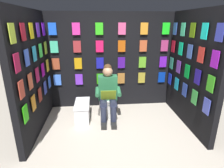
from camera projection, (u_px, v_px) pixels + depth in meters
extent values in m
plane|color=#B2A899|center=(121.00, 156.00, 2.92)|extent=(30.00, 30.00, 0.00)
cube|color=black|center=(110.00, 61.00, 4.40)|extent=(3.00, 0.10, 2.24)
cube|color=#437AF0|center=(57.00, 80.00, 4.34)|extent=(0.17, 0.01, 0.26)
cube|color=#722ED3|center=(79.00, 79.00, 4.38)|extent=(0.17, 0.01, 0.26)
cube|color=#2A9E0B|center=(100.00, 79.00, 4.43)|extent=(0.17, 0.01, 0.26)
cube|color=#A3672B|center=(121.00, 78.00, 4.47)|extent=(0.17, 0.01, 0.26)
cube|color=#A3902C|center=(142.00, 78.00, 4.51)|extent=(0.17, 0.01, 0.26)
cube|color=#092E9A|center=(162.00, 77.00, 4.56)|extent=(0.17, 0.01, 0.26)
cube|color=#9D4329|center=(56.00, 64.00, 4.22)|extent=(0.17, 0.01, 0.26)
cube|color=#CD900F|center=(78.00, 64.00, 4.26)|extent=(0.17, 0.01, 0.26)
cube|color=#181AA5|center=(100.00, 63.00, 4.30)|extent=(0.17, 0.01, 0.26)
cube|color=#40118E|center=(121.00, 63.00, 4.35)|extent=(0.17, 0.01, 0.26)
cube|color=#5EAA26|center=(142.00, 62.00, 4.39)|extent=(0.17, 0.01, 0.26)
cube|color=#6918C0|center=(163.00, 62.00, 4.43)|extent=(0.17, 0.01, 0.26)
cube|color=#44CA9C|center=(54.00, 47.00, 4.09)|extent=(0.17, 0.01, 0.26)
cube|color=#A32D32|center=(77.00, 47.00, 4.14)|extent=(0.17, 0.01, 0.26)
cube|color=#F01553|center=(100.00, 46.00, 4.18)|extent=(0.17, 0.01, 0.26)
cube|color=#BE4E0E|center=(122.00, 46.00, 4.22)|extent=(0.17, 0.01, 0.26)
cube|color=#C4542D|center=(143.00, 46.00, 4.27)|extent=(0.17, 0.01, 0.26)
cube|color=#A5336E|center=(164.00, 46.00, 4.31)|extent=(0.17, 0.01, 0.26)
cube|color=blue|center=(52.00, 29.00, 3.97)|extent=(0.17, 0.01, 0.26)
cube|color=#EC2F9F|center=(76.00, 29.00, 4.01)|extent=(0.17, 0.01, 0.26)
cube|color=green|center=(99.00, 29.00, 4.06)|extent=(0.17, 0.01, 0.26)
cube|color=#E14B86|center=(122.00, 29.00, 4.10)|extent=(0.17, 0.01, 0.26)
cube|color=orange|center=(144.00, 29.00, 4.14)|extent=(0.17, 0.01, 0.26)
cube|color=#1DE620|center=(166.00, 29.00, 4.19)|extent=(0.17, 0.01, 0.26)
cube|color=black|center=(191.00, 70.00, 3.58)|extent=(0.10, 1.90, 2.24)
cube|color=#1B2EC5|center=(170.00, 79.00, 4.43)|extent=(0.01, 0.17, 0.26)
cube|color=#1B9EC5|center=(176.00, 84.00, 4.07)|extent=(0.01, 0.17, 0.26)
cube|color=#2E47AA|center=(184.00, 90.00, 3.71)|extent=(0.01, 0.17, 0.26)
cube|color=green|center=(194.00, 97.00, 3.34)|extent=(0.01, 0.17, 0.26)
cube|color=#4856D1|center=(206.00, 106.00, 2.98)|extent=(0.01, 0.17, 0.26)
cube|color=#2C9A6D|center=(171.00, 63.00, 4.31)|extent=(0.01, 0.17, 0.26)
cube|color=purple|center=(178.00, 67.00, 3.95)|extent=(0.01, 0.17, 0.26)
cube|color=#0AA135|center=(187.00, 71.00, 3.58)|extent=(0.01, 0.17, 0.26)
cube|color=#271995|center=(197.00, 77.00, 3.22)|extent=(0.01, 0.17, 0.26)
cube|color=green|center=(210.00, 84.00, 2.86)|extent=(0.01, 0.17, 0.26)
cube|color=#B11426|center=(173.00, 46.00, 4.19)|extent=(0.01, 0.17, 0.26)
cube|color=#0DDC95|center=(181.00, 49.00, 3.82)|extent=(0.01, 0.17, 0.26)
cube|color=#4267C2|center=(190.00, 51.00, 3.46)|extent=(0.01, 0.17, 0.26)
cube|color=red|center=(201.00, 55.00, 3.10)|extent=(0.01, 0.17, 0.26)
cube|color=#A51CCD|center=(215.00, 59.00, 2.73)|extent=(0.01, 0.17, 0.26)
cube|color=blue|center=(175.00, 29.00, 4.06)|extent=(0.01, 0.17, 0.26)
cube|color=#4DE6AC|center=(183.00, 29.00, 3.70)|extent=(0.01, 0.17, 0.26)
cube|color=#5C8C13|center=(192.00, 30.00, 3.34)|extent=(0.01, 0.17, 0.26)
cube|color=#18F1DF|center=(204.00, 31.00, 2.97)|extent=(0.01, 0.17, 0.26)
cube|color=#353EB8|center=(220.00, 32.00, 2.61)|extent=(0.01, 0.17, 0.26)
cube|color=black|center=(32.00, 74.00, 3.33)|extent=(0.10, 1.90, 2.24)
cube|color=#29BA0F|center=(26.00, 114.00, 2.74)|extent=(0.01, 0.17, 0.26)
cube|color=orange|center=(34.00, 103.00, 3.10)|extent=(0.01, 0.17, 0.26)
cube|color=#9A3326|center=(40.00, 95.00, 3.46)|extent=(0.01, 0.17, 0.26)
cube|color=#3A48B1|center=(45.00, 88.00, 3.83)|extent=(0.01, 0.17, 0.26)
cube|color=#4274ED|center=(49.00, 82.00, 4.19)|extent=(0.01, 0.17, 0.26)
cube|color=#C24533|center=(22.00, 90.00, 2.62)|extent=(0.01, 0.17, 0.26)
cube|color=#D7603C|center=(30.00, 81.00, 2.98)|extent=(0.01, 0.17, 0.26)
cube|color=#B61E54|center=(37.00, 75.00, 3.34)|extent=(0.01, 0.17, 0.26)
cube|color=#9C0C9F|center=(43.00, 70.00, 3.70)|extent=(0.01, 0.17, 0.26)
cube|color=yellow|center=(48.00, 65.00, 4.07)|extent=(0.01, 0.17, 0.26)
cube|color=#AA1A43|center=(17.00, 63.00, 2.49)|extent=(0.01, 0.17, 0.26)
cube|color=blue|center=(27.00, 58.00, 2.86)|extent=(0.01, 0.17, 0.26)
cube|color=#2BA4D4|center=(35.00, 54.00, 3.22)|extent=(0.01, 0.17, 0.26)
cube|color=#45F254|center=(41.00, 50.00, 3.58)|extent=(0.01, 0.17, 0.26)
cube|color=#94A926|center=(46.00, 48.00, 3.94)|extent=(0.01, 0.17, 0.26)
cube|color=#A9C836|center=(12.00, 33.00, 2.37)|extent=(0.01, 0.17, 0.26)
cube|color=maroon|center=(23.00, 32.00, 2.73)|extent=(0.01, 0.17, 0.26)
cube|color=yellow|center=(31.00, 31.00, 3.09)|extent=(0.01, 0.17, 0.26)
cube|color=purple|center=(38.00, 30.00, 3.46)|extent=(0.01, 0.17, 0.26)
cube|color=#7F17E7|center=(43.00, 29.00, 3.82)|extent=(0.01, 0.17, 0.26)
cylinder|color=white|center=(108.00, 107.00, 4.11)|extent=(0.38, 0.38, 0.40)
cylinder|color=white|center=(108.00, 99.00, 4.04)|extent=(0.41, 0.41, 0.02)
cube|color=white|center=(107.00, 87.00, 4.24)|extent=(0.39, 0.19, 0.36)
cylinder|color=white|center=(107.00, 89.00, 4.15)|extent=(0.39, 0.08, 0.39)
cube|color=#286B42|center=(108.00, 87.00, 3.93)|extent=(0.41, 0.23, 0.52)
sphere|color=tan|center=(108.00, 72.00, 3.79)|extent=(0.21, 0.21, 0.21)
sphere|color=#472D19|center=(108.00, 68.00, 3.79)|extent=(0.17, 0.17, 0.17)
cylinder|color=#23283D|center=(113.00, 102.00, 3.82)|extent=(0.16, 0.40, 0.15)
cylinder|color=#23283D|center=(103.00, 102.00, 3.81)|extent=(0.16, 0.40, 0.15)
cylinder|color=#23283D|center=(114.00, 116.00, 3.73)|extent=(0.12, 0.12, 0.42)
cylinder|color=#23283D|center=(104.00, 116.00, 3.72)|extent=(0.12, 0.12, 0.42)
cube|color=black|center=(114.00, 124.00, 3.72)|extent=(0.12, 0.26, 0.09)
cube|color=black|center=(104.00, 125.00, 3.71)|extent=(0.12, 0.26, 0.09)
cylinder|color=#286B42|center=(119.00, 91.00, 3.78)|extent=(0.09, 0.31, 0.13)
cylinder|color=#286B42|center=(97.00, 92.00, 3.76)|extent=(0.09, 0.31, 0.13)
cube|color=olive|center=(108.00, 95.00, 3.62)|extent=(0.30, 0.14, 0.23)
cube|color=silver|center=(83.00, 111.00, 3.98)|extent=(0.29, 0.63, 0.35)
cube|color=white|center=(82.00, 103.00, 3.92)|extent=(0.31, 0.66, 0.03)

